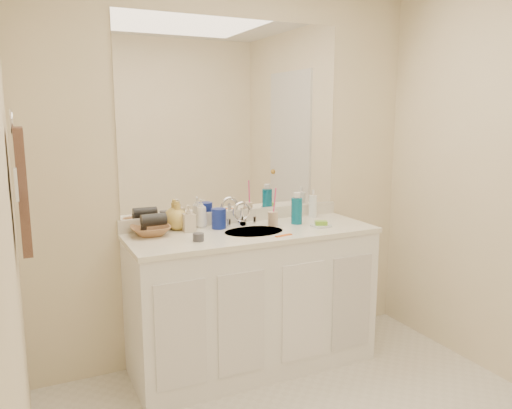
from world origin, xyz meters
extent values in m
cube|color=#F6E6C0|center=(0.00, 1.30, 1.20)|extent=(2.60, 0.02, 2.40)
cube|color=#F6E6C0|center=(-1.30, 0.00, 1.20)|extent=(0.02, 2.60, 2.40)
cube|color=white|center=(0.00, 1.02, 0.42)|extent=(1.50, 0.55, 0.85)
cube|color=white|center=(0.00, 1.02, 0.86)|extent=(1.52, 0.57, 0.03)
cube|color=silver|center=(0.00, 1.29, 0.92)|extent=(1.52, 0.03, 0.08)
cylinder|color=beige|center=(0.00, 1.00, 0.87)|extent=(0.37, 0.37, 0.02)
cylinder|color=silver|center=(0.00, 1.18, 0.94)|extent=(0.02, 0.02, 0.11)
cube|color=white|center=(0.00, 1.29, 1.56)|extent=(1.48, 0.01, 1.20)
cylinder|color=navy|center=(-0.16, 1.17, 0.94)|extent=(0.11, 0.11, 0.12)
cylinder|color=beige|center=(0.18, 1.10, 0.92)|extent=(0.09, 0.09, 0.09)
cylinder|color=#FF438F|center=(0.19, 1.10, 1.03)|extent=(0.01, 0.04, 0.18)
cylinder|color=#0B6384|center=(0.34, 1.08, 0.96)|extent=(0.07, 0.07, 0.17)
cylinder|color=white|center=(0.54, 1.21, 0.95)|extent=(0.06, 0.06, 0.15)
cube|color=white|center=(0.43, 0.93, 0.89)|extent=(0.11, 0.09, 0.01)
cube|color=#77B92D|center=(0.43, 0.93, 0.90)|extent=(0.09, 0.08, 0.03)
cube|color=orange|center=(0.11, 0.83, 0.88)|extent=(0.12, 0.04, 0.00)
cylinder|color=#3C3C44|center=(-0.38, 0.93, 0.90)|extent=(0.08, 0.08, 0.04)
imported|color=white|center=(-0.25, 1.25, 0.97)|extent=(0.09, 0.09, 0.18)
imported|color=beige|center=(-0.35, 1.18, 0.96)|extent=(0.08, 0.08, 0.16)
imported|color=#E6C459|center=(-0.40, 1.25, 0.97)|extent=(0.14, 0.14, 0.17)
imported|color=#8E5E39|center=(-0.59, 1.18, 0.91)|extent=(0.23, 0.23, 0.06)
cylinder|color=black|center=(-0.57, 1.18, 0.97)|extent=(0.15, 0.08, 0.07)
torus|color=silver|center=(-1.27, 0.77, 1.55)|extent=(0.01, 0.11, 0.11)
cube|color=#412C23|center=(-1.25, 0.77, 1.25)|extent=(0.04, 0.32, 0.55)
cube|color=white|center=(-1.27, 0.57, 1.30)|extent=(0.01, 0.08, 0.13)
camera|label=1|loc=(-1.25, -1.66, 1.59)|focal=35.00mm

